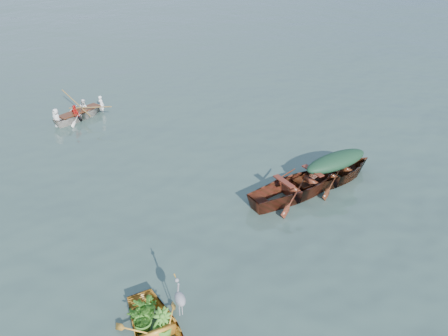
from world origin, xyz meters
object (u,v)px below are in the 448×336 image
at_px(rowed_boat, 81,119).
at_px(heron, 180,304).
at_px(green_tarp_boat, 333,181).
at_px(open_wooden_boat, 297,196).

distance_m(rowed_boat, heron, 13.12).
xyz_separation_m(green_tarp_boat, open_wooden_boat, (-1.63, -0.31, 0.00)).
bearing_deg(heron, green_tarp_boat, 25.81).
relative_size(green_tarp_boat, heron, 5.08).
distance_m(green_tarp_boat, heron, 8.00).
distance_m(green_tarp_boat, open_wooden_boat, 1.66).
height_order(green_tarp_boat, rowed_boat, green_tarp_boat).
xyz_separation_m(rowed_boat, heron, (0.80, -13.06, 0.92)).
relative_size(rowed_boat, heron, 3.90).
height_order(rowed_boat, heron, heron).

